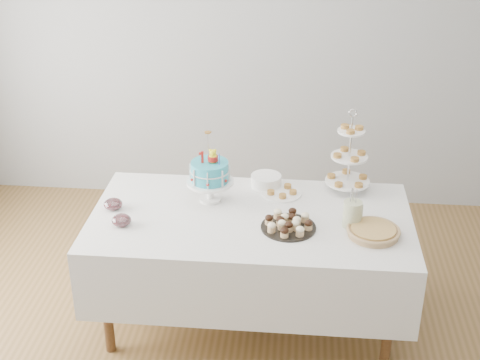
# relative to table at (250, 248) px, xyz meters

# --- Properties ---
(floor) EXTENTS (5.00, 5.00, 0.00)m
(floor) POSITION_rel_table_xyz_m (0.00, -0.30, -0.54)
(floor) COLOR brown
(floor) RESTS_ON ground
(walls) EXTENTS (5.04, 4.04, 2.70)m
(walls) POSITION_rel_table_xyz_m (0.00, -0.30, 0.81)
(walls) COLOR #A2A5A7
(walls) RESTS_ON floor
(table) EXTENTS (1.92, 1.02, 0.77)m
(table) POSITION_rel_table_xyz_m (0.00, 0.00, 0.00)
(table) COLOR silver
(table) RESTS_ON floor
(birthday_cake) EXTENTS (0.29, 0.29, 0.45)m
(birthday_cake) POSITION_rel_table_xyz_m (-0.27, 0.17, 0.35)
(birthday_cake) COLOR white
(birthday_cake) RESTS_ON table
(cupcake_tray) EXTENTS (0.32, 0.32, 0.07)m
(cupcake_tray) POSITION_rel_table_xyz_m (0.23, -0.12, 0.26)
(cupcake_tray) COLOR black
(cupcake_tray) RESTS_ON table
(pie) EXTENTS (0.31, 0.31, 0.05)m
(pie) POSITION_rel_table_xyz_m (0.71, -0.16, 0.25)
(pie) COLOR #A28158
(pie) RESTS_ON table
(tiered_stand) EXTENTS (0.28, 0.28, 0.55)m
(tiered_stand) POSITION_rel_table_xyz_m (0.59, 0.40, 0.46)
(tiered_stand) COLOR silver
(tiered_stand) RESTS_ON table
(plate_stack) EXTENTS (0.20, 0.20, 0.08)m
(plate_stack) POSITION_rel_table_xyz_m (0.07, 0.40, 0.27)
(plate_stack) COLOR white
(plate_stack) RESTS_ON table
(pastry_plate) EXTENTS (0.25, 0.25, 0.04)m
(pastry_plate) POSITION_rel_table_xyz_m (0.17, 0.30, 0.24)
(pastry_plate) COLOR white
(pastry_plate) RESTS_ON table
(jam_bowl_a) EXTENTS (0.11, 0.11, 0.07)m
(jam_bowl_a) POSITION_rel_table_xyz_m (-0.74, -0.18, 0.26)
(jam_bowl_a) COLOR silver
(jam_bowl_a) RESTS_ON table
(jam_bowl_b) EXTENTS (0.11, 0.11, 0.07)m
(jam_bowl_b) POSITION_rel_table_xyz_m (-0.84, 0.01, 0.26)
(jam_bowl_b) COLOR silver
(jam_bowl_b) RESTS_ON table
(utensil_pitcher) EXTENTS (0.11, 0.11, 0.24)m
(utensil_pitcher) POSITION_rel_table_xyz_m (0.59, -0.06, 0.31)
(utensil_pitcher) COLOR beige
(utensil_pitcher) RESTS_ON table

